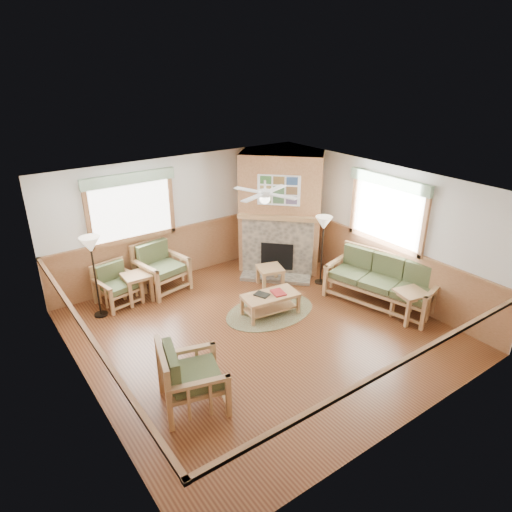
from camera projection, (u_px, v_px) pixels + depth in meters
floor at (260, 332)px, 8.31m from camera, size 6.00×6.00×0.01m
ceiling at (261, 187)px, 7.22m from camera, size 6.00×6.00×0.01m
wall_back at (181, 218)px, 10.00m from camera, size 6.00×0.02×2.70m
wall_front at (406, 348)px, 5.52m from camera, size 6.00×0.02×2.70m
wall_left at (81, 318)px, 6.17m from camera, size 0.02×6.00×2.70m
wall_right at (379, 229)px, 9.35m from camera, size 0.02×6.00×2.70m
wainscot at (260, 305)px, 8.08m from camera, size 6.00×6.00×1.10m
fireplace at (281, 212)px, 10.38m from camera, size 3.11×3.11×2.70m
window_back at (127, 172)px, 8.92m from camera, size 1.90×0.16×1.50m
window_right at (392, 174)px, 8.71m from camera, size 0.16×1.90×1.50m
ceiling_fan at (265, 183)px, 7.62m from camera, size 1.59×1.59×0.36m
sofa at (381, 282)px, 9.04m from camera, size 2.29×1.40×0.98m
armchair_back_left at (117, 285)px, 9.09m from camera, size 0.86×0.86×0.82m
armchair_back_right at (162, 268)px, 9.62m from camera, size 1.07×1.07×1.01m
armchair_left at (193, 376)px, 6.39m from camera, size 1.08×1.08×0.98m
coffee_table at (270, 304)px, 8.79m from camera, size 1.13×0.67×0.43m
end_table_chairs at (138, 288)px, 9.25m from camera, size 0.54×0.52×0.59m
end_table_sofa at (410, 306)px, 8.58m from camera, size 0.62×0.61×0.59m
footstool at (270, 277)px, 9.87m from camera, size 0.64×0.64×0.44m
braided_rug at (270, 311)px, 8.95m from camera, size 2.35×2.35×0.01m
floor_lamp_left at (95, 277)px, 8.50m from camera, size 0.45×0.45×1.63m
floor_lamp_right at (322, 250)px, 9.79m from camera, size 0.43×0.43×1.55m
book_red at (278, 292)px, 8.73m from camera, size 0.27×0.34×0.03m
book_dark at (262, 294)px, 8.66m from camera, size 0.29×0.33×0.03m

